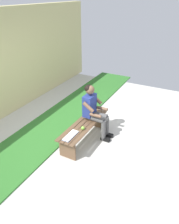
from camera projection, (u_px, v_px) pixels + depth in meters
ground_plane at (105, 189)px, 3.78m from camera, size 10.00×7.00×0.04m
grass_strip at (49, 129)px, 5.38m from camera, size 9.00×1.24×0.03m
bench_near at (84, 128)px, 4.83m from camera, size 1.58×0.44×0.45m
person_seated at (94, 109)px, 4.87m from camera, size 0.50×0.69×1.25m
apple at (83, 128)px, 4.57m from camera, size 0.08×0.08×0.08m
book_open at (71, 136)px, 4.38m from camera, size 0.41×0.16×0.02m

